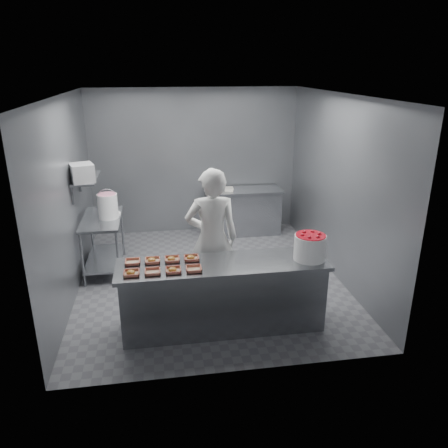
# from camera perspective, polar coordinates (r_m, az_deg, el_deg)

# --- Properties ---
(floor) EXTENTS (4.50, 4.50, 0.00)m
(floor) POSITION_cam_1_polar(r_m,az_deg,el_deg) (6.96, -1.85, -7.13)
(floor) COLOR #4C4C51
(floor) RESTS_ON ground
(ceiling) EXTENTS (4.50, 4.50, 0.00)m
(ceiling) POSITION_cam_1_polar(r_m,az_deg,el_deg) (6.20, -2.15, 16.55)
(ceiling) COLOR white
(ceiling) RESTS_ON wall_back
(wall_back) EXTENTS (4.00, 0.04, 2.80)m
(wall_back) POSITION_cam_1_polar(r_m,az_deg,el_deg) (8.61, -3.86, 8.09)
(wall_back) COLOR slate
(wall_back) RESTS_ON ground
(wall_left) EXTENTS (0.04, 4.50, 2.80)m
(wall_left) POSITION_cam_1_polar(r_m,az_deg,el_deg) (6.52, -19.74, 3.03)
(wall_left) COLOR slate
(wall_left) RESTS_ON ground
(wall_right) EXTENTS (0.04, 4.50, 2.80)m
(wall_right) POSITION_cam_1_polar(r_m,az_deg,el_deg) (6.96, 14.63, 4.60)
(wall_right) COLOR slate
(wall_right) RESTS_ON ground
(service_counter) EXTENTS (2.60, 0.70, 0.90)m
(service_counter) POSITION_cam_1_polar(r_m,az_deg,el_deg) (5.57, -0.14, -9.26)
(service_counter) COLOR slate
(service_counter) RESTS_ON ground
(prep_table) EXTENTS (0.60, 1.20, 0.90)m
(prep_table) POSITION_cam_1_polar(r_m,az_deg,el_deg) (7.28, -15.51, -1.51)
(prep_table) COLOR slate
(prep_table) RESTS_ON ground
(back_counter) EXTENTS (1.50, 0.60, 0.90)m
(back_counter) POSITION_cam_1_polar(r_m,az_deg,el_deg) (8.65, 2.45, 1.67)
(back_counter) COLOR slate
(back_counter) RESTS_ON ground
(wall_shelf) EXTENTS (0.35, 0.90, 0.03)m
(wall_shelf) POSITION_cam_1_polar(r_m,az_deg,el_deg) (7.02, -17.61, 5.70)
(wall_shelf) COLOR slate
(wall_shelf) RESTS_ON wall_left
(tray_0) EXTENTS (0.19, 0.18, 0.06)m
(tray_0) POSITION_cam_1_polar(r_m,az_deg,el_deg) (5.17, -12.01, -6.27)
(tray_0) COLOR tan
(tray_0) RESTS_ON service_counter
(tray_1) EXTENTS (0.19, 0.18, 0.04)m
(tray_1) POSITION_cam_1_polar(r_m,az_deg,el_deg) (5.16, -9.30, -6.17)
(tray_1) COLOR tan
(tray_1) RESTS_ON service_counter
(tray_2) EXTENTS (0.19, 0.18, 0.06)m
(tray_2) POSITION_cam_1_polar(r_m,az_deg,el_deg) (5.16, -6.66, -6.00)
(tray_2) COLOR tan
(tray_2) RESTS_ON service_counter
(tray_3) EXTENTS (0.19, 0.18, 0.04)m
(tray_3) POSITION_cam_1_polar(r_m,az_deg,el_deg) (5.17, -3.96, -5.87)
(tray_3) COLOR tan
(tray_3) RESTS_ON service_counter
(tray_4) EXTENTS (0.19, 0.18, 0.04)m
(tray_4) POSITION_cam_1_polar(r_m,az_deg,el_deg) (5.45, -11.84, -4.86)
(tray_4) COLOR tan
(tray_4) RESTS_ON service_counter
(tray_5) EXTENTS (0.19, 0.18, 0.06)m
(tray_5) POSITION_cam_1_polar(r_m,az_deg,el_deg) (5.44, -9.35, -4.71)
(tray_5) COLOR tan
(tray_5) RESTS_ON service_counter
(tray_6) EXTENTS (0.19, 0.18, 0.06)m
(tray_6) POSITION_cam_1_polar(r_m,az_deg,el_deg) (5.44, -6.82, -4.57)
(tray_6) COLOR tan
(tray_6) RESTS_ON service_counter
(tray_7) EXTENTS (0.19, 0.18, 0.06)m
(tray_7) POSITION_cam_1_polar(r_m,az_deg,el_deg) (5.45, -4.29, -4.43)
(tray_7) COLOR tan
(tray_7) RESTS_ON service_counter
(worker) EXTENTS (0.72, 0.48, 1.95)m
(worker) POSITION_cam_1_polar(r_m,az_deg,el_deg) (5.87, -1.59, -1.99)
(worker) COLOR silver
(worker) RESTS_ON ground
(strawberry_tub) EXTENTS (0.39, 0.39, 0.32)m
(strawberry_tub) POSITION_cam_1_polar(r_m,az_deg,el_deg) (5.50, 11.16, -2.88)
(strawberry_tub) COLOR white
(strawberry_tub) RESTS_ON service_counter
(glaze_bucket) EXTENTS (0.32, 0.31, 0.47)m
(glaze_bucket) POSITION_cam_1_polar(r_m,az_deg,el_deg) (7.08, -14.94, 2.34)
(glaze_bucket) COLOR white
(glaze_bucket) RESTS_ON prep_table
(bucket_lid) EXTENTS (0.43, 0.43, 0.03)m
(bucket_lid) POSITION_cam_1_polar(r_m,az_deg,el_deg) (7.29, -14.60, 1.27)
(bucket_lid) COLOR white
(bucket_lid) RESTS_ON prep_table
(rag) EXTENTS (0.18, 0.17, 0.02)m
(rag) POSITION_cam_1_polar(r_m,az_deg,el_deg) (7.40, -14.47, 1.56)
(rag) COLOR #CCB28C
(rag) RESTS_ON prep_table
(appliance) EXTENTS (0.40, 0.43, 0.27)m
(appliance) POSITION_cam_1_polar(r_m,az_deg,el_deg) (6.73, -18.05, 6.37)
(appliance) COLOR gray
(appliance) RESTS_ON wall_shelf
(paper_stack) EXTENTS (0.34, 0.28, 0.05)m
(paper_stack) POSITION_cam_1_polar(r_m,az_deg,el_deg) (8.46, 0.19, 4.59)
(paper_stack) COLOR silver
(paper_stack) RESTS_ON back_counter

